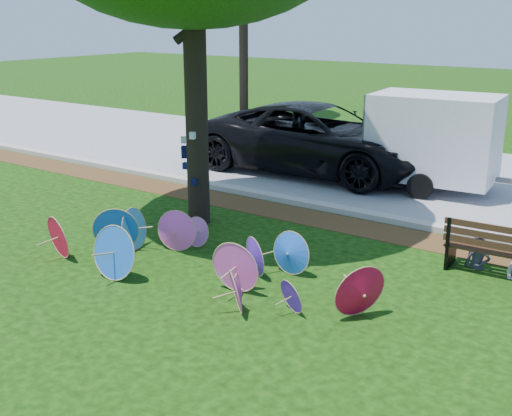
# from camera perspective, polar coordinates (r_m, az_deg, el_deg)

# --- Properties ---
(ground) EXTENTS (90.00, 90.00, 0.00)m
(ground) POSITION_cam_1_polar(r_m,az_deg,el_deg) (10.08, -8.93, -7.16)
(ground) COLOR black
(ground) RESTS_ON ground
(mulch_strip) EXTENTS (90.00, 1.00, 0.01)m
(mulch_strip) POSITION_cam_1_polar(r_m,az_deg,el_deg) (13.45, 4.34, -0.74)
(mulch_strip) COLOR #472D16
(mulch_strip) RESTS_ON ground
(curb) EXTENTS (90.00, 0.30, 0.12)m
(curb) POSITION_cam_1_polar(r_m,az_deg,el_deg) (14.02, 5.80, 0.19)
(curb) COLOR #B7B5AD
(curb) RESTS_ON ground
(street) EXTENTS (90.00, 8.00, 0.01)m
(street) POSITION_cam_1_polar(r_m,az_deg,el_deg) (17.66, 12.40, 3.21)
(street) COLOR gray
(street) RESTS_ON ground
(parasol_pile) EXTENTS (6.04, 2.35, 0.90)m
(parasol_pile) POSITION_cam_1_polar(r_m,az_deg,el_deg) (10.44, -5.88, -3.88)
(parasol_pile) COLOR #5221B8
(parasol_pile) RESTS_ON ground
(black_van) EXTENTS (6.58, 3.17, 1.80)m
(black_van) POSITION_cam_1_polar(r_m,az_deg,el_deg) (17.04, 5.49, 6.13)
(black_van) COLOR black
(black_van) RESTS_ON ground
(cargo_trailer) EXTENTS (2.98, 2.04, 2.58)m
(cargo_trailer) POSITION_cam_1_polar(r_m,az_deg,el_deg) (15.71, 15.57, 6.10)
(cargo_trailer) COLOR silver
(cargo_trailer) RESTS_ON ground
(park_bench) EXTENTS (1.75, 0.73, 0.90)m
(park_bench) POSITION_cam_1_polar(r_m,az_deg,el_deg) (11.08, 20.89, -3.35)
(park_bench) COLOR black
(park_bench) RESTS_ON ground
(person_left) EXTENTS (0.43, 0.29, 1.16)m
(person_left) POSITION_cam_1_polar(r_m,az_deg,el_deg) (11.16, 19.30, -2.33)
(person_left) COLOR #37394B
(person_left) RESTS_ON ground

